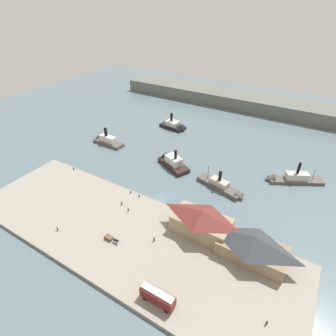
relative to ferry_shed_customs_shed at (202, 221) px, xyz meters
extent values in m
plane|color=slate|center=(-20.83, 9.27, -5.68)|extent=(320.00, 320.00, 0.00)
cube|color=gray|center=(-20.83, -12.73, -5.08)|extent=(110.00, 36.00, 1.20)
cube|color=slate|center=(-20.83, 5.67, -5.18)|extent=(110.00, 0.80, 1.00)
cube|color=#998466|center=(0.00, 0.00, -1.49)|extent=(17.85, 9.45, 5.99)
pyramid|color=maroon|center=(0.00, 0.00, 2.93)|extent=(18.21, 9.92, 2.84)
cube|color=#847056|center=(16.28, -1.17, -2.13)|extent=(19.00, 9.74, 4.69)
pyramid|color=#33383D|center=(16.28, -1.17, 1.87)|extent=(19.38, 10.23, 3.31)
cube|color=maroon|center=(0.76, -26.32, -2.11)|extent=(8.95, 2.61, 2.93)
cube|color=beige|center=(0.76, -26.32, -0.40)|extent=(8.59, 1.83, 0.50)
cylinder|color=black|center=(3.89, -25.01, -4.03)|extent=(0.90, 0.18, 0.90)
cylinder|color=black|center=(3.89, -27.62, -4.03)|extent=(0.90, 0.18, 0.90)
cylinder|color=black|center=(-2.37, -25.01, -4.03)|extent=(0.90, 0.18, 0.90)
cylinder|color=black|center=(-2.37, -27.62, -4.03)|extent=(0.90, 0.18, 0.90)
cube|color=brown|center=(-22.87, -17.26, -3.63)|extent=(2.57, 1.47, 0.50)
cylinder|color=#4C3828|center=(-23.65, -16.52, -3.88)|extent=(1.20, 0.10, 1.20)
cylinder|color=#4C3828|center=(-23.65, -17.99, -3.88)|extent=(1.20, 0.10, 1.20)
ellipsoid|color=black|center=(-20.19, -17.26, -3.38)|extent=(2.00, 0.70, 0.90)
ellipsoid|color=black|center=(-19.09, -17.26, -2.83)|extent=(0.70, 0.32, 0.44)
cylinder|color=black|center=(-19.59, -17.06, -3.98)|extent=(0.16, 0.16, 1.00)
cylinder|color=black|center=(-19.59, -17.46, -3.98)|extent=(0.16, 0.16, 1.00)
cylinder|color=black|center=(-20.79, -17.06, -3.98)|extent=(0.16, 0.16, 1.00)
cylinder|color=black|center=(-20.79, -17.46, -3.98)|extent=(0.16, 0.16, 1.00)
cylinder|color=#4C3D33|center=(-39.28, -22.95, -3.77)|extent=(0.41, 0.41, 1.41)
sphere|color=#CCA889|center=(-39.28, -22.95, -2.94)|extent=(0.26, 0.26, 0.26)
cylinder|color=#232328|center=(24.88, -17.97, -3.80)|extent=(0.40, 0.40, 1.36)
sphere|color=#CCA889|center=(24.88, -17.97, -2.99)|extent=(0.25, 0.25, 0.25)
cylinder|color=#3D4C42|center=(-29.62, -2.83, -3.74)|extent=(0.43, 0.43, 1.47)
sphere|color=#CCA889|center=(-29.62, -2.83, -2.87)|extent=(0.27, 0.27, 0.27)
cylinder|color=#4C3D33|center=(-25.64, -4.20, -3.80)|extent=(0.40, 0.40, 1.36)
sphere|color=#CCA889|center=(-25.64, -4.20, -2.99)|extent=(0.25, 0.25, 0.25)
cylinder|color=#33384C|center=(-10.62, -10.69, -3.73)|extent=(0.44, 0.44, 1.50)
sphere|color=#CCA889|center=(-10.62, -10.69, -2.84)|extent=(0.27, 0.27, 0.27)
cylinder|color=black|center=(-26.95, 3.97, -4.03)|extent=(0.44, 0.44, 0.90)
cylinder|color=black|center=(-61.70, 4.27, -4.03)|extent=(0.44, 0.44, 0.90)
cylinder|color=black|center=(-30.90, 4.07, -4.03)|extent=(0.44, 0.44, 0.90)
cube|color=#514C47|center=(-65.82, 30.94, -4.91)|extent=(16.59, 5.83, 1.55)
cone|color=#514C47|center=(-74.03, 31.19, -4.91)|extent=(3.11, 4.88, 4.79)
cube|color=silver|center=(-65.82, 30.94, -2.64)|extent=(8.81, 3.41, 2.98)
cylinder|color=black|center=(-66.87, 30.97, 0.92)|extent=(1.51, 1.51, 4.15)
cube|color=black|center=(-47.76, 64.49, -4.84)|extent=(15.13, 8.36, 1.67)
cone|color=black|center=(-40.61, 63.57, -4.84)|extent=(3.33, 6.20, 5.92)
cube|color=beige|center=(-47.76, 64.49, -2.78)|extent=(7.91, 6.12, 2.46)
cylinder|color=black|center=(-48.60, 64.60, 0.70)|extent=(1.41, 1.41, 4.50)
cube|color=#514C47|center=(-4.11, 25.69, -4.83)|extent=(19.73, 9.32, 1.70)
cone|color=#514C47|center=(5.17, 23.22, -4.83)|extent=(4.39, 4.83, 4.08)
cube|color=#B2A893|center=(-4.11, 25.69, -2.91)|extent=(8.14, 5.23, 2.13)
cylinder|color=black|center=(-4.19, 25.71, 0.14)|extent=(1.27, 1.27, 3.99)
cylinder|color=brown|center=(-9.68, 27.17, -0.89)|extent=(0.24, 0.24, 6.18)
cube|color=#514C47|center=(21.05, 45.82, -5.02)|extent=(21.30, 14.59, 1.31)
cone|color=#514C47|center=(11.60, 40.78, -5.02)|extent=(5.57, 5.87, 4.60)
cube|color=beige|center=(21.05, 45.82, -2.95)|extent=(9.19, 7.04, 2.84)
cylinder|color=black|center=(20.87, 45.72, 0.90)|extent=(1.14, 1.14, 4.85)
cylinder|color=brown|center=(26.72, 48.85, -1.96)|extent=(0.24, 0.24, 4.80)
cube|color=black|center=(-27.04, 29.70, -4.71)|extent=(17.04, 12.70, 1.94)
cone|color=black|center=(-34.16, 33.14, -4.71)|extent=(5.09, 6.48, 5.83)
cube|color=silver|center=(-27.04, 29.70, -2.15)|extent=(9.05, 7.44, 3.17)
cylinder|color=black|center=(-25.81, 29.11, 1.37)|extent=(1.23, 1.23, 3.87)
cylinder|color=brown|center=(-22.78, 27.64, -1.41)|extent=(0.24, 0.24, 4.64)
cube|color=#60665B|center=(-20.83, 119.27, -1.68)|extent=(180.00, 24.00, 8.00)
camera|label=1|loc=(21.58, -56.14, 58.98)|focal=28.50mm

